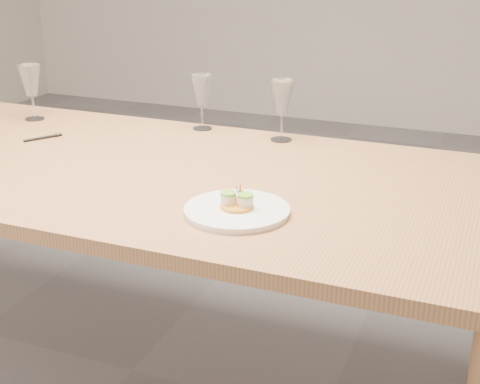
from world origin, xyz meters
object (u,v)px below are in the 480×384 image
at_px(wine_glass_0, 31,81).
at_px(wine_glass_2, 282,99).
at_px(ballpoint_pen, 43,138).
at_px(wine_glass_1, 202,91).
at_px(dining_table, 119,183).
at_px(dinner_plate, 237,209).

distance_m(wine_glass_0, wine_glass_2, 0.95).
distance_m(ballpoint_pen, wine_glass_1, 0.56).
xyz_separation_m(dining_table, wine_glass_1, (0.08, 0.44, 0.20)).
bearing_deg(wine_glass_2, ballpoint_pen, -158.93).
height_order(ballpoint_pen, wine_glass_1, wine_glass_1).
bearing_deg(dinner_plate, wine_glass_1, 121.28).
xyz_separation_m(dinner_plate, wine_glass_1, (-0.41, 0.68, 0.12)).
xyz_separation_m(ballpoint_pen, wine_glass_2, (0.75, 0.29, 0.14)).
relative_size(dinner_plate, ballpoint_pen, 2.19).
xyz_separation_m(dinner_plate, wine_glass_0, (-1.05, 0.56, 0.13)).
bearing_deg(wine_glass_1, wine_glass_0, -169.80).
relative_size(ballpoint_pen, wine_glass_0, 0.58).
bearing_deg(wine_glass_2, dining_table, -132.87).
height_order(wine_glass_0, wine_glass_1, wine_glass_0).
distance_m(ballpoint_pen, wine_glass_2, 0.81).
height_order(ballpoint_pen, wine_glass_2, wine_glass_2).
xyz_separation_m(wine_glass_1, wine_glass_2, (0.30, -0.03, 0.01)).
height_order(ballpoint_pen, wine_glass_0, wine_glass_0).
bearing_deg(ballpoint_pen, wine_glass_0, 75.04).
bearing_deg(wine_glass_0, ballpoint_pen, -46.21).
xyz_separation_m(dining_table, dinner_plate, (0.49, -0.24, 0.08)).
height_order(wine_glass_0, wine_glass_2, wine_glass_0).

